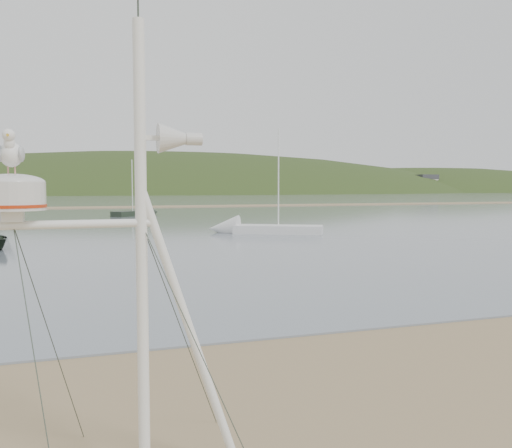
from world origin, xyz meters
name	(u,v)px	position (x,y,z in m)	size (l,w,h in m)	color
water	(75,198)	(0.00, 132.00, 0.02)	(560.00, 256.00, 0.04)	slate
sandbar	(74,208)	(0.00, 70.00, 0.07)	(560.00, 7.00, 0.07)	olive
hill_ridge	(121,238)	(18.52, 235.00, -19.70)	(620.00, 180.00, 80.00)	#223214
far_cottages	(84,183)	(3.00, 196.00, 4.00)	(294.40, 6.30, 8.00)	white
mast_rig	(137,355)	(0.72, -0.34, 1.31)	(2.40, 2.57, 5.42)	white
sailboat_white_near	(248,229)	(10.24, 26.08, 0.30)	(6.98, 4.84, 6.97)	silver
sailboat_dark_mid	(143,213)	(6.48, 48.77, 0.30)	(5.38, 4.94, 5.89)	black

